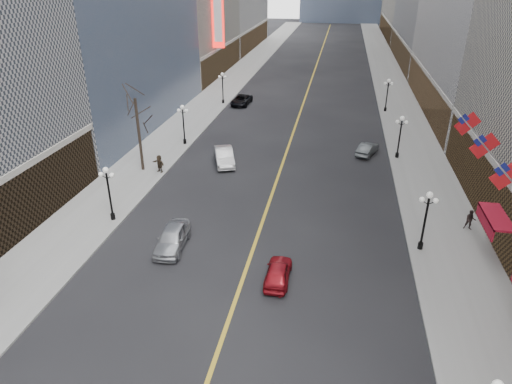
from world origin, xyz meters
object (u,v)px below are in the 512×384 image
at_px(streetlamp_east_3, 387,92).
at_px(car_nb_far, 242,100).
at_px(streetlamp_east_2, 400,133).
at_px(streetlamp_east_1, 426,215).
at_px(streetlamp_west_1, 108,188).
at_px(streetlamp_west_2, 183,120).
at_px(car_nb_mid, 224,156).
at_px(car_sb_mid, 278,272).
at_px(streetlamp_west_3, 223,85).
at_px(car_nb_near, 172,238).
at_px(car_sb_far, 367,149).

bearing_deg(streetlamp_east_3, car_nb_far, 179.69).
bearing_deg(streetlamp_east_2, streetlamp_east_1, -90.00).
bearing_deg(car_nb_far, streetlamp_west_1, -90.37).
relative_size(streetlamp_east_3, streetlamp_west_2, 1.00).
bearing_deg(car_nb_far, car_nb_mid, -78.29).
height_order(car_nb_mid, car_sb_mid, car_nb_mid).
distance_m(streetlamp_east_1, streetlamp_west_1, 23.60).
bearing_deg(car_nb_mid, car_nb_far, 78.21).
distance_m(streetlamp_east_1, car_nb_mid, 22.22).
bearing_deg(streetlamp_east_2, streetlamp_east_3, 90.00).
height_order(streetlamp_east_1, streetlamp_east_3, same).
distance_m(streetlamp_west_3, car_sb_mid, 43.74).
xyz_separation_m(streetlamp_west_1, streetlamp_west_3, (0.00, 36.00, 0.00)).
xyz_separation_m(car_nb_near, car_sb_mid, (8.03, -2.51, -0.15)).
bearing_deg(car_nb_far, streetlamp_east_2, -36.99).
distance_m(car_nb_near, car_sb_far, 25.83).
bearing_deg(car_nb_mid, streetlamp_east_3, 32.65).
xyz_separation_m(streetlamp_east_3, car_nb_near, (-17.56, -38.84, -2.09)).
bearing_deg(streetlamp_east_1, streetlamp_west_3, 123.25).
bearing_deg(streetlamp_west_2, streetlamp_west_3, 90.00).
relative_size(streetlamp_west_2, car_nb_far, 0.89).
bearing_deg(car_nb_mid, streetlamp_east_2, -4.40).
height_order(streetlamp_west_2, car_sb_mid, streetlamp_west_2).
distance_m(streetlamp_west_3, car_nb_far, 3.56).
height_order(streetlamp_west_2, car_nb_near, streetlamp_west_2).
relative_size(streetlamp_west_2, car_sb_far, 1.14).
xyz_separation_m(streetlamp_east_2, car_nb_far, (-20.80, 18.11, -2.20)).
xyz_separation_m(streetlamp_east_1, streetlamp_west_2, (-23.60, 18.00, 0.00)).
bearing_deg(streetlamp_west_3, car_nb_far, 2.33).
relative_size(streetlamp_west_1, car_nb_mid, 0.90).
bearing_deg(streetlamp_east_1, car_nb_near, -170.80).
xyz_separation_m(streetlamp_west_3, car_sb_mid, (14.07, -41.36, -2.24)).
height_order(streetlamp_west_3, car_sb_far, streetlamp_west_3).
bearing_deg(streetlamp_west_1, streetlamp_east_2, 37.33).
relative_size(streetlamp_east_1, car_nb_near, 0.95).
distance_m(streetlamp_west_1, car_nb_far, 36.29).
distance_m(streetlamp_east_3, streetlamp_west_1, 43.05).
distance_m(streetlamp_west_1, streetlamp_west_2, 18.00).
xyz_separation_m(car_nb_near, car_sb_far, (14.45, 21.41, -0.15)).
height_order(car_sb_mid, car_sb_far, car_sb_mid).
xyz_separation_m(streetlamp_east_1, car_nb_mid, (-17.73, 13.24, -2.07)).
xyz_separation_m(streetlamp_east_1, car_nb_far, (-20.80, 36.11, -2.20)).
bearing_deg(car_nb_near, car_sb_mid, -21.30).
height_order(streetlamp_east_1, streetlamp_west_1, same).
bearing_deg(streetlamp_east_1, car_nb_far, 119.94).
xyz_separation_m(car_nb_near, car_nb_far, (-3.24, 38.96, -0.10)).
bearing_deg(streetlamp_east_3, car_nb_near, -114.33).
distance_m(car_nb_near, car_nb_far, 39.09).
height_order(streetlamp_east_2, streetlamp_east_3, same).
distance_m(streetlamp_east_2, streetlamp_west_2, 23.60).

